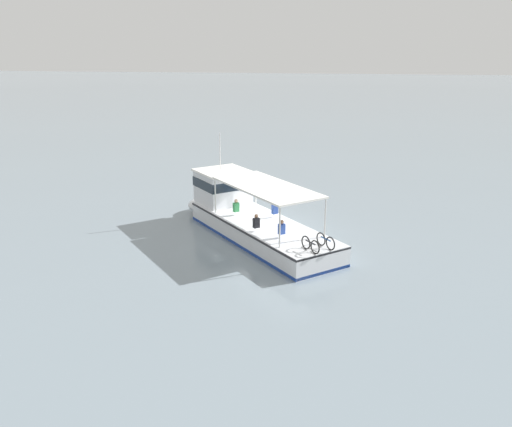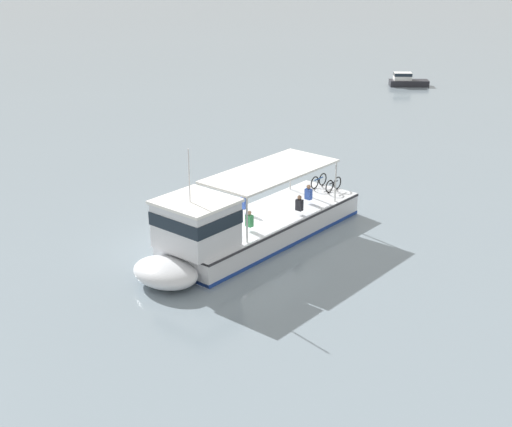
% 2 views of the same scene
% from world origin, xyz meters
% --- Properties ---
extents(ground_plane, '(400.00, 400.00, 0.00)m').
position_xyz_m(ground_plane, '(0.00, 0.00, 0.00)').
color(ground_plane, gray).
extents(ferry_main, '(10.91, 11.42, 5.32)m').
position_xyz_m(ferry_main, '(0.95, 1.01, 1.02)').
color(ferry_main, silver).
rests_on(ferry_main, ground).
extents(motorboat_horizon_east, '(1.83, 3.76, 1.26)m').
position_xyz_m(motorboat_horizon_east, '(-34.38, 20.28, 0.54)').
color(motorboat_horizon_east, '#232328').
rests_on(motorboat_horizon_east, ground).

